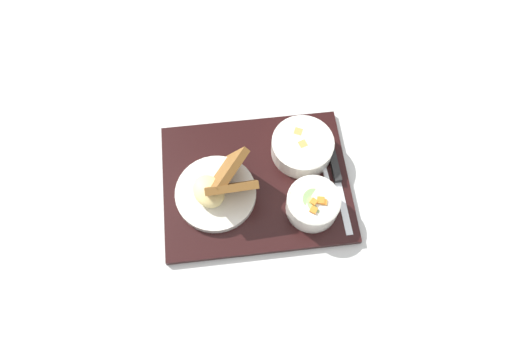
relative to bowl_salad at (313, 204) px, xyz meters
The scene contains 7 objects.
ground_plane 0.14m from the bowl_salad, 36.43° to the right, with size 4.00×4.00×0.00m, color silver.
serving_tray 0.14m from the bowl_salad, 36.43° to the right, with size 0.42×0.34×0.01m.
bowl_salad is the anchor object (origin of this frame).
bowl_soup 0.14m from the bowl_salad, 91.64° to the right, with size 0.14×0.14×0.05m.
plate_main 0.20m from the bowl_salad, 18.75° to the right, with size 0.18×0.18×0.11m.
knife 0.10m from the bowl_salad, 134.68° to the right, with size 0.02×0.20×0.02m.
spoon 0.08m from the bowl_salad, 131.20° to the right, with size 0.04×0.17×0.01m.
Camera 1 is at (0.06, 0.41, 0.94)m, focal length 32.00 mm.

